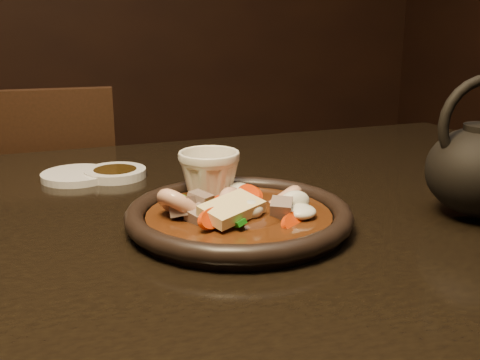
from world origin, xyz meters
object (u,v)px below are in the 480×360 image
object	(u,v)px
chair	(33,257)
tea_cup	(209,177)
table	(118,282)
teapot	(480,166)
plate	(239,217)

from	to	relation	value
chair	tea_cup	size ratio (longest dim) A/B	10.32
table	chair	world-z (taller)	chair
table	chair	bearing A→B (deg)	99.50
table	teapot	world-z (taller)	teapot
table	plate	size ratio (longest dim) A/B	5.71
chair	tea_cup	xyz separation A→B (m)	(0.24, -0.60, 0.32)
table	plate	distance (m)	0.18
plate	tea_cup	distance (m)	0.10
table	chair	xyz separation A→B (m)	(-0.10, 0.63, -0.21)
table	chair	distance (m)	0.67
table	tea_cup	size ratio (longest dim) A/B	19.20
table	chair	size ratio (longest dim) A/B	1.86
plate	chair	bearing A→B (deg)	109.84
chair	plate	world-z (taller)	chair
teapot	plate	bearing A→B (deg)	176.59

